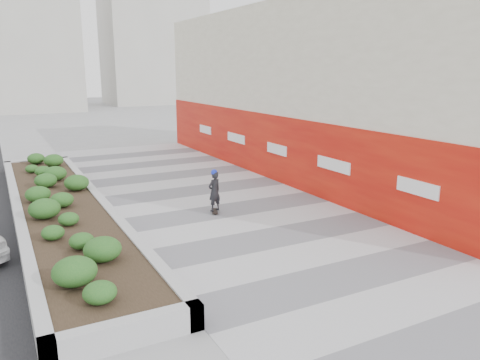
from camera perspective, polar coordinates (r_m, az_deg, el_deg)
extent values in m
plane|color=gray|center=(13.06, 8.52, -9.36)|extent=(160.00, 160.00, 0.00)
cube|color=#A8A8AD|center=(15.41, 1.90, -5.61)|extent=(8.00, 36.00, 0.01)
cube|color=beige|center=(23.49, 9.73, 10.69)|extent=(6.00, 24.00, 8.00)
cube|color=red|center=(22.06, 3.29, 4.17)|extent=(0.12, 24.00, 3.00)
cube|color=#9E9EA0|center=(9.28, -13.69, -17.72)|extent=(3.00, 0.30, 0.55)
cube|color=#9E9EA0|center=(25.99, -23.48, 1.73)|extent=(3.00, 0.30, 0.55)
cube|color=#9E9EA0|center=(17.31, -25.43, -3.86)|extent=(0.30, 18.00, 0.55)
cube|color=#9E9EA0|center=(17.58, -16.64, -2.85)|extent=(0.30, 18.00, 0.55)
cube|color=#2D2116|center=(17.40, -20.99, -3.44)|extent=(2.40, 17.40, 0.50)
cube|color=#ADAAA3|center=(64.88, -26.92, 16.37)|extent=(16.00, 12.00, 20.00)
cube|color=#ADAAA3|center=(73.45, -10.61, 18.58)|extent=(14.00, 10.00, 24.00)
cylinder|color=#595654|center=(15.65, 3.50, -5.34)|extent=(0.44, 0.44, 0.01)
cube|color=black|center=(16.80, -3.11, -3.80)|extent=(0.45, 0.74, 0.02)
imported|color=black|center=(16.60, -3.14, -1.38)|extent=(0.61, 0.50, 1.44)
sphere|color=#192DD7|center=(16.44, -3.17, 0.92)|extent=(0.23, 0.23, 0.23)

